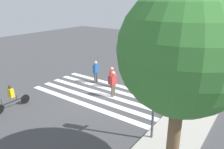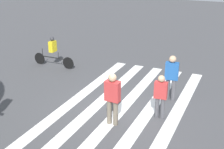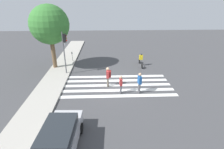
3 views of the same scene
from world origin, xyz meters
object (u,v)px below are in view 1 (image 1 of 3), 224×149
(pedestrian_adult_tall_backpack, at_px, (113,82))
(traffic_light, at_px, (153,78))
(pedestrian_adult_yellow_jacket, at_px, (96,71))
(pedestrian_child_with_backpack, at_px, (112,76))
(cyclist_mid_street, at_px, (11,96))
(street_tree, at_px, (183,52))
(car_parked_silver_sedan, at_px, (187,67))

(pedestrian_adult_tall_backpack, bearing_deg, traffic_light, 59.77)
(pedestrian_adult_yellow_jacket, bearing_deg, pedestrian_child_with_backpack, -96.72)
(traffic_light, relative_size, cyclist_mid_street, 1.90)
(traffic_light, relative_size, pedestrian_child_with_backpack, 2.78)
(traffic_light, distance_m, cyclist_mid_street, 8.92)
(pedestrian_adult_yellow_jacket, height_order, pedestrian_child_with_backpack, pedestrian_adult_yellow_jacket)
(pedestrian_adult_yellow_jacket, xyz_separation_m, cyclist_mid_street, (6.47, -1.37, -0.19))
(cyclist_mid_street, bearing_deg, pedestrian_adult_tall_backpack, 142.39)
(pedestrian_adult_yellow_jacket, bearing_deg, cyclist_mid_street, 160.41)
(street_tree, bearing_deg, car_parked_silver_sedan, -164.58)
(cyclist_mid_street, distance_m, car_parked_silver_sedan, 14.31)
(traffic_light, bearing_deg, street_tree, 44.54)
(traffic_light, bearing_deg, pedestrian_child_with_backpack, -128.84)
(pedestrian_adult_yellow_jacket, distance_m, pedestrian_child_with_backpack, 1.60)
(street_tree, distance_m, pedestrian_adult_tall_backpack, 8.65)
(traffic_light, xyz_separation_m, pedestrian_adult_tall_backpack, (-2.98, -4.33, -2.08))
(pedestrian_adult_yellow_jacket, bearing_deg, street_tree, -132.52)
(street_tree, relative_size, car_parked_silver_sedan, 1.48)
(pedestrian_child_with_backpack, relative_size, cyclist_mid_street, 0.68)
(street_tree, height_order, pedestrian_child_with_backpack, street_tree)
(pedestrian_adult_yellow_jacket, relative_size, pedestrian_adult_tall_backpack, 1.00)
(pedestrian_adult_tall_backpack, xyz_separation_m, car_parked_silver_sedan, (-7.49, 2.72, -0.28))
(pedestrian_child_with_backpack, distance_m, pedestrian_adult_tall_backpack, 1.72)
(street_tree, height_order, cyclist_mid_street, street_tree)
(traffic_light, relative_size, pedestrian_adult_yellow_jacket, 2.44)
(pedestrian_child_with_backpack, bearing_deg, pedestrian_adult_yellow_jacket, 87.52)
(pedestrian_adult_yellow_jacket, height_order, cyclist_mid_street, pedestrian_adult_yellow_jacket)
(pedestrian_child_with_backpack, bearing_deg, traffic_light, -132.19)
(pedestrian_adult_tall_backpack, bearing_deg, street_tree, 56.23)
(pedestrian_adult_yellow_jacket, height_order, pedestrian_adult_tall_backpack, pedestrian_adult_tall_backpack)
(street_tree, distance_m, pedestrian_child_with_backpack, 10.23)
(pedestrian_adult_tall_backpack, height_order, cyclist_mid_street, pedestrian_adult_tall_backpack)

